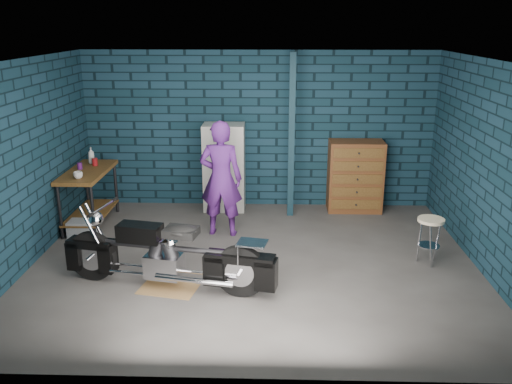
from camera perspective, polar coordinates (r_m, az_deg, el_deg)
ground at (r=7.45m, az=-0.24°, el=-7.49°), size 6.00×6.00×0.00m
room_walls at (r=7.41m, az=-0.11°, el=7.83°), size 6.02×5.01×2.71m
support_post at (r=8.89m, az=3.76°, el=5.81°), size 0.10×0.10×2.70m
workbench at (r=9.06m, az=-17.11°, el=-0.57°), size 0.60×1.40×0.91m
drip_mat at (r=6.90m, az=-9.08°, el=-9.86°), size 0.79×0.65×0.01m
motorcycle at (r=6.69m, az=-9.28°, el=-6.04°), size 2.37×1.06×1.01m
person at (r=8.17m, az=-3.71°, el=1.41°), size 0.68×0.48×1.77m
storage_bin at (r=8.72m, az=-17.81°, el=-3.67°), size 0.40×0.28×0.25m
locker at (r=9.33m, az=-3.37°, el=2.60°), size 0.70×0.50×1.50m
tool_chest at (r=9.44m, az=10.40°, el=1.63°), size 0.92×0.51×1.22m
shop_stool at (r=7.69m, az=17.75°, el=-4.94°), size 0.47×0.47×0.65m
cup_a at (r=8.49m, az=-18.22°, el=1.70°), size 0.17×0.17×0.11m
mug_purple at (r=9.03m, az=-18.06°, el=2.62°), size 0.08×0.08×0.10m
mug_red at (r=9.18m, az=-16.61°, el=3.06°), size 0.09×0.09×0.12m
bottle at (r=9.32m, az=-16.95°, el=3.71°), size 0.12×0.12×0.27m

